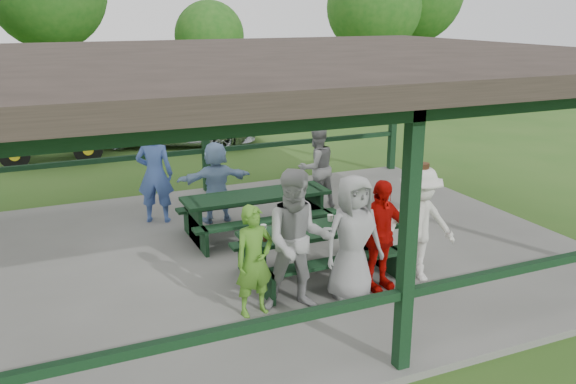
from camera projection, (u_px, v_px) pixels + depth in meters
name	position (u px, v px, depth m)	size (l,w,h in m)	color
ground	(272.00, 255.00, 10.25)	(90.00, 90.00, 0.00)	#2E571B
concrete_slab	(272.00, 252.00, 10.23)	(10.00, 8.00, 0.10)	slate
pavilion_structure	(271.00, 63.00, 9.33)	(10.60, 8.60, 3.24)	black
picnic_table_near	(319.00, 245.00, 9.13)	(2.39, 1.39, 0.75)	black
picnic_table_far	(257.00, 209.00, 10.79)	(2.60, 1.39, 0.75)	black
table_setting	(321.00, 225.00, 9.08)	(2.34, 0.45, 0.10)	white
contestant_green	(254.00, 261.00, 7.88)	(0.55, 0.36, 1.50)	#4F8D26
contestant_grey_left	(298.00, 241.00, 7.95)	(0.94, 0.73, 1.93)	#9C9C9E
contestant_grey_mid	(353.00, 238.00, 8.27)	(0.87, 0.56, 1.77)	gray
contestant_red	(379.00, 236.00, 8.57)	(0.95, 0.40, 1.62)	#B00905
contestant_white_fedora	(419.00, 224.00, 8.84)	(1.22, 0.85, 1.79)	silver
spectator_lblue	(216.00, 182.00, 11.39)	(1.42, 0.45, 1.53)	#8AABD5
spectator_blue	(155.00, 174.00, 11.31)	(0.68, 0.44, 1.86)	#425FAB
spectator_grey	(316.00, 167.00, 12.16)	(0.81, 0.63, 1.67)	gray
pickup_truck	(180.00, 122.00, 18.51)	(2.22, 4.81, 1.34)	silver
farm_trailer	(51.00, 136.00, 16.49)	(3.86, 1.82, 1.35)	navy
tree_mid	(209.00, 36.00, 24.33)	(2.77, 2.77, 4.32)	black
tree_right	(374.00, 7.00, 24.38)	(3.80, 3.80, 5.93)	black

